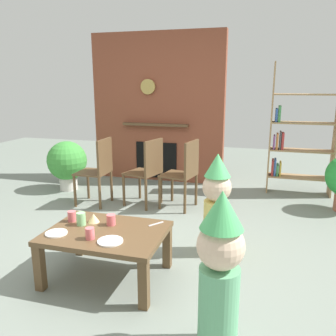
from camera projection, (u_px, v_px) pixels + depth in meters
The scene contains 18 objects.
ground_plane at pixel (142, 252), 3.36m from camera, with size 12.00×12.00×0.00m, color gray.
brick_fireplace_feature at pixel (158, 109), 5.68m from camera, with size 2.20×0.28×2.40m.
bookshelf at pixel (297, 136), 5.00m from camera, with size 0.90×0.28×1.90m.
coffee_table at pixel (106, 238), 2.84m from camera, with size 0.96×0.70×0.42m.
paper_cup_near_left at pixel (111, 220), 2.93m from camera, with size 0.08×0.08×0.09m, color #E5666B.
paper_cup_near_right at pixel (90, 233), 2.66m from camera, with size 0.07×0.07×0.09m, color #E5666B.
paper_cup_center at pixel (72, 216), 3.01m from camera, with size 0.07×0.07×0.09m, color #E5666B.
paper_cup_far_left at pixel (81, 219), 2.93m from camera, with size 0.08×0.08×0.11m, color #8CD18C.
paper_plate_front at pixel (56, 233), 2.76m from camera, with size 0.17×0.17×0.01m, color white.
paper_plate_rear at pixel (110, 241), 2.62m from camera, with size 0.20×0.20×0.01m, color white.
birthday_cake_slice at pixel (94, 218), 2.99m from camera, with size 0.10×0.10×0.08m, color #EAC68C.
table_fork at pixel (156, 224), 2.95m from camera, with size 0.15×0.02×0.01m, color silver.
child_with_cone_hat at pixel (220, 269), 2.02m from camera, with size 0.28×0.28×1.02m.
child_in_pink at pixel (216, 202), 3.24m from camera, with size 0.27×0.27×0.98m.
dining_chair_left at pixel (99, 168), 4.58m from camera, with size 0.40×0.40×0.90m.
dining_chair_middle at pixel (148, 169), 4.54m from camera, with size 0.49×0.49×0.90m.
dining_chair_right at pixel (185, 170), 4.43m from camera, with size 0.47×0.47×0.90m.
potted_plant_short at pixel (67, 162), 5.26m from camera, with size 0.60×0.60×0.75m.
Camera 1 is at (1.08, -2.89, 1.59)m, focal length 36.90 mm.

